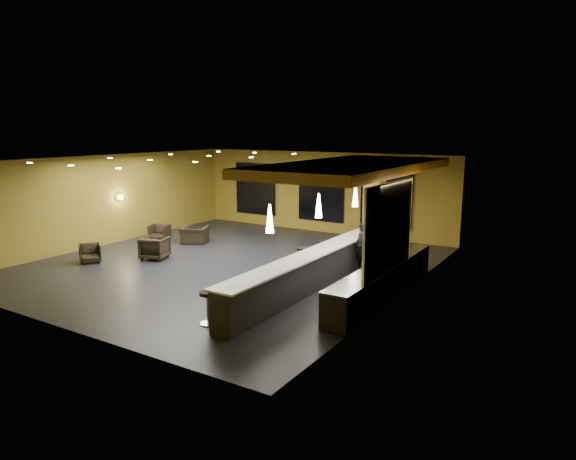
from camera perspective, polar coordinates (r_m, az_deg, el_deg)
The scene contains 36 objects.
floor at distance 17.50m, azimuth -6.45°, elevation -3.93°, with size 12.00×13.00×0.10m, color black.
ceiling at distance 16.92m, azimuth -6.73°, elevation 7.91°, with size 12.00×13.00×0.10m, color black.
wall_back at distance 22.56m, azimuth 3.80°, elevation 4.21°, with size 12.00×0.10×3.50m, color olive.
wall_front at distance 12.76m, azimuth -25.15°, elevation -2.37°, with size 12.00×0.10×3.50m, color olive.
wall_left at distance 21.38m, azimuth -19.44°, elevation 3.19°, with size 0.10×13.00×3.50m, color olive.
wall_right at distance 14.23m, azimuth 12.90°, elevation -0.25°, with size 0.10×13.00×3.50m, color olive.
wood_soffit at distance 15.68m, azimuth 7.24°, elevation 6.94°, with size 3.60×8.00×0.28m, color #AC7B32.
window_left at distance 24.31m, azimuth -3.64°, elevation 4.61°, with size 2.20×0.06×2.40m, color black.
window_center at distance 22.47m, azimuth 3.67°, elevation 4.06°, with size 2.20×0.06×2.40m, color black.
window_right at distance 21.24m, azimuth 10.83°, elevation 3.45°, with size 2.20×0.06×2.40m, color black.
tile_backsplash at distance 13.28m, azimuth 11.17°, elevation 0.11°, with size 0.06×3.20×2.40m, color white.
bar_counter at distance 14.58m, azimuth 2.41°, elevation -4.74°, with size 0.60×8.00×1.00m, color black.
bar_top at distance 14.45m, azimuth 2.42°, elevation -2.74°, with size 0.78×8.10×0.05m, color beige.
prep_counter at distance 14.22m, azimuth 10.47°, elevation -5.64°, with size 0.70×6.00×0.86m, color black.
prep_top at distance 14.10m, azimuth 10.54°, elevation -3.87°, with size 0.72×6.00×0.03m, color silver.
wall_shelf_lower at distance 13.23m, azimuth 10.23°, elevation -1.67°, with size 0.30×1.50×0.03m, color silver.
wall_shelf_upper at distance 13.14m, azimuth 10.29°, elevation 0.25°, with size 0.30×1.50×0.03m, color silver.
column at distance 18.38m, azimuth 9.52°, elevation 2.45°, with size 0.60×0.60×3.50m, color #A87425.
wall_sconce at distance 21.55m, azimuth -18.13°, elevation 3.47°, with size 0.22×0.22×0.22m, color #FFE5B2.
pendant_0 at distance 12.50m, azimuth -2.04°, elevation 1.26°, with size 0.20×0.20×0.70m, color white.
pendant_1 at distance 14.62m, azimuth 3.43°, elevation 2.71°, with size 0.20×0.20×0.70m, color white.
pendant_2 at distance 16.84m, azimuth 7.50°, elevation 3.78°, with size 0.20×0.20×0.70m, color white.
staff_a at distance 16.19m, azimuth 8.25°, elevation -2.07°, with size 0.59×0.39×1.63m, color black.
staff_b at distance 16.99m, azimuth 10.82°, elevation -1.38°, with size 0.83×0.65×1.71m, color black.
staff_c at distance 16.68m, azimuth 12.59°, elevation -2.06°, with size 0.73×0.48×1.50m, color black.
armchair_a at distance 18.78m, azimuth -21.15°, elevation -2.42°, with size 0.68×0.70×0.64m, color black.
armchair_b at distance 18.54m, azimuth -14.59°, elevation -1.95°, with size 0.84×0.87×0.79m, color black.
armchair_c at distance 21.51m, azimuth -14.08°, elevation -0.28°, with size 0.71×0.73×0.67m, color black.
armchair_d at distance 20.74m, azimuth -10.35°, elevation -0.56°, with size 1.02×0.89×0.66m, color black.
bar_stool_0 at distance 12.21m, azimuth -8.89°, elevation -8.07°, with size 0.40×0.40×0.79m.
bar_stool_1 at distance 13.16m, azimuth -5.49°, elevation -6.60°, with size 0.39×0.39×0.77m.
bar_stool_2 at distance 14.07m, azimuth -2.84°, elevation -5.44°, with size 0.38×0.38×0.75m.
bar_stool_3 at distance 14.87m, azimuth -0.05°, elevation -4.57°, with size 0.37×0.37×0.72m.
bar_stool_4 at distance 16.07m, azimuth 1.69°, elevation -3.04°, with size 0.43×0.43×0.86m.
bar_stool_5 at distance 16.97m, azimuth 4.01°, elevation -2.27°, with size 0.44×0.44×0.86m.
bar_stool_6 at distance 17.96m, azimuth 5.77°, elevation -1.82°, with size 0.37×0.37×0.73m.
Camera 1 is at (10.52, -13.22, 4.53)m, focal length 32.00 mm.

